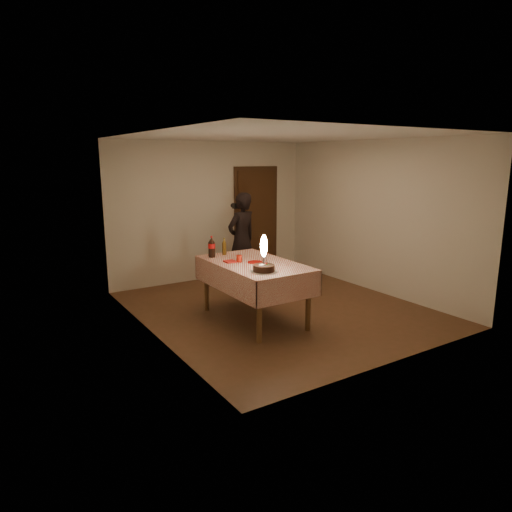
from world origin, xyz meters
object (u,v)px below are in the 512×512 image
object	(u,v)px
cola_bottle	(212,247)
amber_bottle_left	(224,247)
birthday_cake	(264,263)
dining_table	(254,270)
red_plate	(255,262)
red_cup	(239,259)
clear_cup	(264,259)
photographer	(242,239)

from	to	relation	value
cola_bottle	amber_bottle_left	distance (m)	0.26
birthday_cake	amber_bottle_left	xyz separation A→B (m)	(0.08, 1.21, 0.00)
dining_table	birthday_cake	size ratio (longest dim) A/B	3.55
red_plate	dining_table	bearing A→B (deg)	153.75
dining_table	red_cup	xyz separation A→B (m)	(-0.16, 0.14, 0.16)
dining_table	amber_bottle_left	distance (m)	0.74
dining_table	red_plate	bearing A→B (deg)	-26.25
birthday_cake	clear_cup	size ratio (longest dim) A/B	5.38
red_plate	amber_bottle_left	xyz separation A→B (m)	(-0.11, 0.70, 0.11)
birthday_cake	red_plate	xyz separation A→B (m)	(0.19, 0.51, -0.11)
red_cup	dining_table	bearing A→B (deg)	-39.87
red_cup	birthday_cake	bearing A→B (deg)	-91.22
dining_table	clear_cup	bearing A→B (deg)	-27.75
birthday_cake	red_plate	distance (m)	0.56
amber_bottle_left	photographer	size ratio (longest dim) A/B	0.15
birthday_cake	clear_cup	world-z (taller)	birthday_cake
dining_table	red_cup	distance (m)	0.27
dining_table	cola_bottle	size ratio (longest dim) A/B	5.42
red_cup	cola_bottle	size ratio (longest dim) A/B	0.31
red_cup	photographer	xyz separation A→B (m)	(0.96, 1.55, -0.05)
red_cup	clear_cup	size ratio (longest dim) A/B	1.11
birthday_cake	cola_bottle	xyz separation A→B (m)	(-0.16, 1.15, 0.04)
birthday_cake	cola_bottle	size ratio (longest dim) A/B	1.53
dining_table	birthday_cake	xyz separation A→B (m)	(-0.18, -0.52, 0.23)
photographer	dining_table	bearing A→B (deg)	-115.32
clear_cup	amber_bottle_left	world-z (taller)	amber_bottle_left
birthday_cake	amber_bottle_left	world-z (taller)	birthday_cake
red_plate	cola_bottle	size ratio (longest dim) A/B	0.69
photographer	clear_cup	bearing A→B (deg)	-110.94
cola_bottle	amber_bottle_left	world-z (taller)	cola_bottle
red_plate	amber_bottle_left	world-z (taller)	amber_bottle_left
birthday_cake	red_plate	world-z (taller)	birthday_cake
dining_table	cola_bottle	distance (m)	0.77
birthday_cake	clear_cup	xyz separation A→B (m)	(0.31, 0.45, -0.07)
red_cup	red_plate	bearing A→B (deg)	-38.89
red_plate	clear_cup	bearing A→B (deg)	-27.95
red_plate	cola_bottle	xyz separation A→B (m)	(-0.36, 0.64, 0.15)
clear_cup	cola_bottle	distance (m)	0.85
birthday_cake	red_cup	world-z (taller)	birthday_cake
red_plate	clear_cup	world-z (taller)	clear_cup
birthday_cake	cola_bottle	distance (m)	1.16
birthday_cake	photographer	world-z (taller)	photographer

